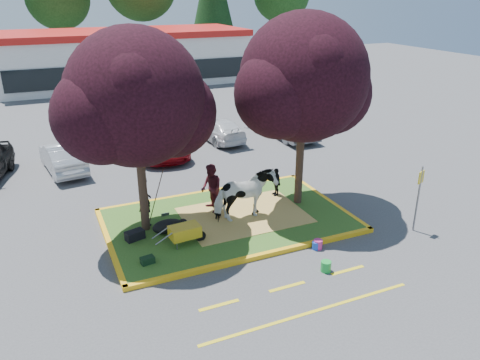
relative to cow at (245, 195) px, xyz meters
name	(u,v)px	position (x,y,z in m)	size (l,w,h in m)	color
ground	(228,222)	(-0.51, 0.28, -1.04)	(90.00, 90.00, 0.00)	#424244
median_island	(228,220)	(-0.51, 0.28, -0.97)	(8.00, 5.00, 0.15)	#315A1C
curb_near	(261,256)	(-0.51, -2.30, -0.97)	(8.30, 0.16, 0.15)	yellow
curb_far	(203,193)	(-0.51, 2.86, -0.97)	(8.30, 0.16, 0.15)	yellow
curb_left	(109,244)	(-4.59, 0.28, -0.97)	(0.16, 5.30, 0.15)	yellow
curb_right	(327,200)	(3.57, 0.28, -0.97)	(0.16, 5.30, 0.15)	yellow
straw_bedding	(244,215)	(0.09, 0.28, -0.89)	(4.20, 3.00, 0.01)	tan
tree_purple_left	(136,104)	(-3.29, 0.66, 3.32)	(5.06, 4.20, 6.51)	black
tree_purple_right	(304,84)	(2.42, 0.46, 3.52)	(5.30, 4.40, 6.82)	black
fire_lane_stripe_a	(219,305)	(-2.51, -3.92, -1.04)	(1.10, 0.12, 0.01)	yellow
fire_lane_stripe_b	(287,287)	(-0.51, -3.92, -1.04)	(1.10, 0.12, 0.01)	yellow
fire_lane_stripe_c	(348,270)	(1.49, -3.92, -1.04)	(1.10, 0.12, 0.01)	yellow
fire_lane_long	(310,312)	(-0.51, -5.12, -1.04)	(6.00, 0.10, 0.01)	yellow
retail_building	(124,56)	(1.49, 28.27, 1.21)	(20.40, 8.40, 4.40)	silver
cow	(245,195)	(0.00, 0.00, 0.00)	(0.96, 2.12, 1.79)	silver
calf	(168,226)	(-2.70, 0.14, -0.67)	(1.03, 0.58, 0.45)	black
handler	(145,201)	(-3.19, 1.02, -0.03)	(0.63, 0.41, 1.72)	black
visitor_a	(211,188)	(-0.81, 1.09, -0.02)	(0.85, 0.66, 1.75)	#42121A
visitor_b	(276,182)	(1.94, 1.37, -0.34)	(0.65, 0.27, 1.11)	black
wheelbarrow	(185,232)	(-2.41, -0.83, -0.46)	(1.69, 0.63, 0.63)	black
gear_bag_dark	(135,235)	(-3.79, 0.11, -0.74)	(0.59, 0.32, 0.30)	black
gear_bag_green	(148,260)	(-3.76, -1.44, -0.79)	(0.39, 0.24, 0.21)	black
sign_post	(419,192)	(4.97, -2.80, 0.36)	(0.31, 0.14, 2.30)	slate
bucket_green	(326,266)	(0.89, -3.69, -0.88)	(0.30, 0.30, 0.32)	green
bucket_pink	(318,244)	(1.37, -2.52, -0.89)	(0.28, 0.28, 0.30)	#CE2D7C
bucket_blue	(316,245)	(1.29, -2.52, -0.92)	(0.24, 0.24, 0.26)	blue
car_silver	(62,157)	(-5.32, 7.91, -0.39)	(1.39, 3.98, 1.31)	#B0B3B9
car_red	(161,140)	(-0.69, 8.45, -0.34)	(2.32, 5.03, 1.40)	maroon
car_white	(219,130)	(2.70, 9.36, -0.45)	(1.66, 4.08, 1.18)	silver
car_grey	(286,122)	(6.36, 8.56, -0.26)	(1.66, 4.76, 1.57)	#54565B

